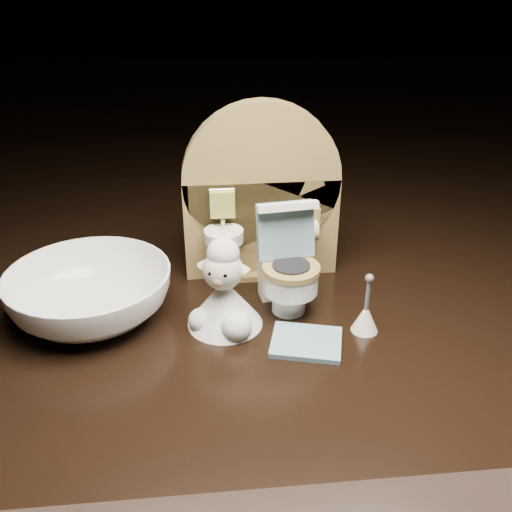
{
  "coord_description": "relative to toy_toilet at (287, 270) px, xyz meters",
  "views": [
    {
      "loc": [
        -0.05,
        -0.37,
        0.25
      ],
      "look_at": [
        -0.01,
        0.01,
        0.05
      ],
      "focal_mm": 40.0,
      "sensor_mm": 36.0,
      "label": 1
    }
  ],
  "objects": [
    {
      "name": "plush_lamb",
      "position": [
        -0.05,
        -0.02,
        -0.01
      ],
      "size": [
        0.06,
        0.06,
        0.07
      ],
      "rotation": [
        0.0,
        0.0,
        -0.34
      ],
      "color": "silver",
      "rests_on": "ground"
    },
    {
      "name": "toilet_brush",
      "position": [
        0.05,
        -0.04,
        -0.02
      ],
      "size": [
        0.02,
        0.02,
        0.05
      ],
      "color": "white",
      "rests_on": "ground"
    },
    {
      "name": "backdrop_panel",
      "position": [
        -0.01,
        0.05,
        0.03
      ],
      "size": [
        0.13,
        0.05,
        0.15
      ],
      "color": "olive",
      "rests_on": "ground"
    },
    {
      "name": "toy_toilet",
      "position": [
        0.0,
        0.0,
        0.0
      ],
      "size": [
        0.05,
        0.06,
        0.09
      ],
      "rotation": [
        0.0,
        0.0,
        0.12
      ],
      "color": "white",
      "rests_on": "ground"
    },
    {
      "name": "bath_mat",
      "position": [
        0.01,
        -0.05,
        -0.03
      ],
      "size": [
        0.06,
        0.05,
        0.0
      ],
      "primitive_type": "cube",
      "rotation": [
        0.0,
        0.0,
        -0.26
      ],
      "color": "#648D9A",
      "rests_on": "ground"
    },
    {
      "name": "ceramic_bowl",
      "position": [
        -0.15,
        -0.0,
        -0.01
      ],
      "size": [
        0.14,
        0.14,
        0.04
      ],
      "primitive_type": "imported",
      "rotation": [
        0.0,
        0.0,
        0.12
      ],
      "color": "white",
      "rests_on": "ground"
    }
  ]
}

